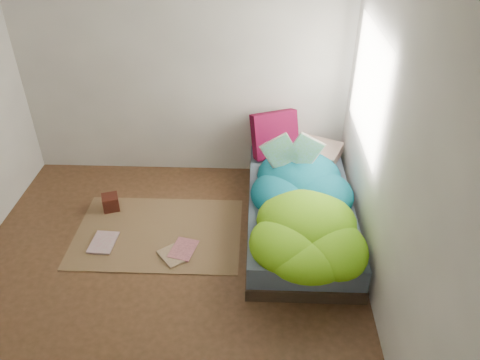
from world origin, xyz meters
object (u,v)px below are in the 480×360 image
open_book (293,143)px  floor_book_a (92,242)px  wooden_box (111,202)px  floor_book_b (173,247)px  bed (299,212)px  pillow_magenta (275,135)px

open_book → floor_book_a: size_ratio=1.57×
wooden_box → floor_book_b: 0.94m
open_book → bed: bearing=-71.7°
bed → floor_book_a: bed is taller
open_book → floor_book_b: (-1.10, -0.60, -0.80)m
bed → floor_book_a: (-1.97, -0.35, -0.14)m
bed → open_book: 0.70m
pillow_magenta → floor_book_a: (-1.73, -1.16, -0.56)m
pillow_magenta → bed: bearing=-94.7°
wooden_box → floor_book_b: wooden_box is taller
pillow_magenta → floor_book_b: 1.64m
open_book → floor_book_a: 2.12m
pillow_magenta → wooden_box: size_ratio=3.06×
bed → open_book: bearing=113.7°
wooden_box → open_book: bearing=0.6°
pillow_magenta → wooden_box: bearing=179.3°
bed → floor_book_b: (-1.19, -0.40, -0.14)m
bed → floor_book_a: 2.01m
bed → open_book: open_book is taller
floor_book_a → open_book: bearing=19.6°
pillow_magenta → floor_book_a: pillow_magenta is taller
bed → wooden_box: 1.94m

